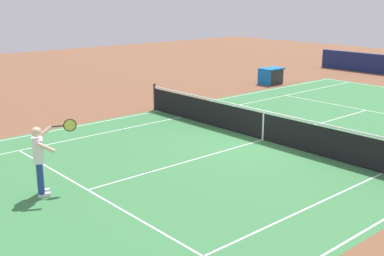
# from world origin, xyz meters

# --- Properties ---
(ground_plane) EXTENTS (60.00, 60.00, 0.00)m
(ground_plane) POSITION_xyz_m (0.00, 0.00, 0.00)
(ground_plane) COLOR brown
(court_slab) EXTENTS (24.20, 11.40, 0.00)m
(court_slab) POSITION_xyz_m (0.00, 0.00, 0.00)
(court_slab) COLOR #387A42
(court_slab) RESTS_ON ground_plane
(court_line_markings) EXTENTS (23.85, 11.05, 0.01)m
(court_line_markings) POSITION_xyz_m (0.00, 0.00, 0.00)
(court_line_markings) COLOR white
(court_line_markings) RESTS_ON ground_plane
(tennis_net) EXTENTS (0.10, 11.70, 1.08)m
(tennis_net) POSITION_xyz_m (0.00, 0.00, 0.49)
(tennis_net) COLOR #2D2D33
(tennis_net) RESTS_ON ground_plane
(tennis_player_near) EXTENTS (1.18, 0.74, 1.70)m
(tennis_player_near) POSITION_xyz_m (7.33, -0.44, 0.93)
(tennis_player_near) COLOR navy
(tennis_player_near) RESTS_ON ground_plane
(tennis_ball) EXTENTS (0.07, 0.07, 0.07)m
(tennis_ball) POSITION_xyz_m (-1.76, -2.01, 0.03)
(tennis_ball) COLOR #CCE01E
(tennis_ball) RESTS_ON ground_plane
(equipment_cart_tarped) EXTENTS (1.25, 0.84, 0.85)m
(equipment_cart_tarped) POSITION_xyz_m (-8.30, -6.58, 0.44)
(equipment_cart_tarped) COLOR #2D2D33
(equipment_cart_tarped) RESTS_ON ground_plane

